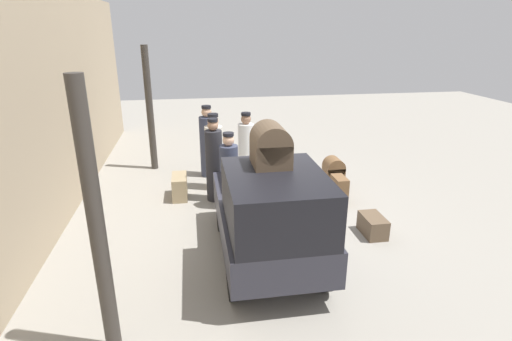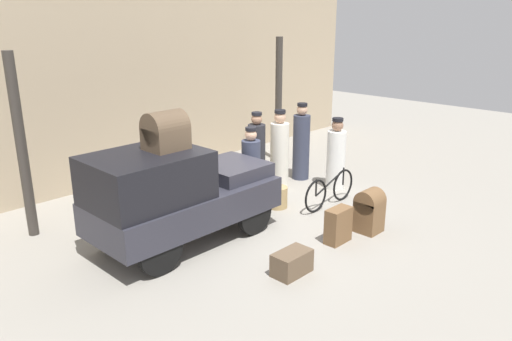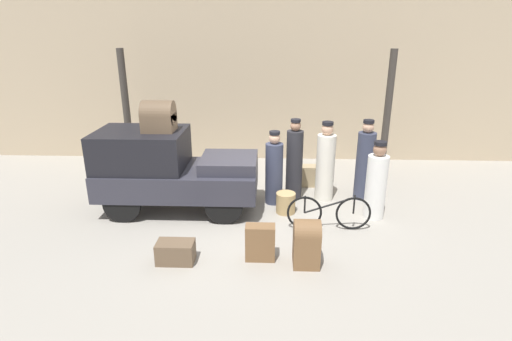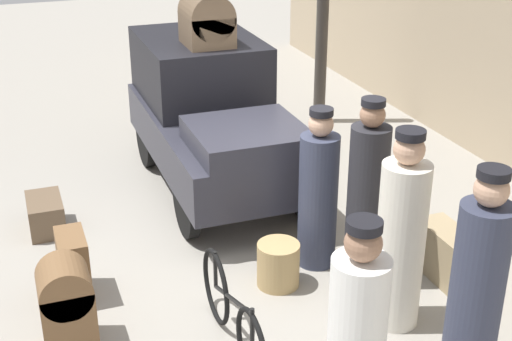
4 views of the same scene
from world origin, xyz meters
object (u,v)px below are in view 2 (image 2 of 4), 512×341
(porter_with_bicycle, at_px, (336,157))
(suitcase_black_upright, at_px, (369,210))
(suitcase_tan_flat, at_px, (292,263))
(trunk_large_brown, at_px, (338,225))
(porter_standing_middle, at_px, (301,145))
(porter_carrying_trunk, at_px, (279,153))
(bicycle, at_px, (330,190))
(wicker_basket, at_px, (278,197))
(truck, at_px, (175,193))
(trunk_on_truck_roof, at_px, (166,132))
(trunk_umber_medium, at_px, (240,174))
(conductor_in_dark_uniform, at_px, (257,158))
(porter_lifting_near_truck, at_px, (251,170))

(porter_with_bicycle, distance_m, suitcase_black_upright, 2.46)
(suitcase_tan_flat, relative_size, trunk_large_brown, 0.99)
(porter_standing_middle, distance_m, trunk_large_brown, 3.63)
(porter_carrying_trunk, bearing_deg, bicycle, -93.44)
(wicker_basket, relative_size, suitcase_tan_flat, 0.71)
(truck, relative_size, suitcase_black_upright, 4.08)
(trunk_on_truck_roof, bearing_deg, trunk_umber_medium, 25.64)
(truck, distance_m, conductor_in_dark_uniform, 2.81)
(trunk_large_brown, bearing_deg, conductor_in_dark_uniform, 75.29)
(porter_lifting_near_truck, distance_m, trunk_large_brown, 2.45)
(trunk_umber_medium, bearing_deg, suitcase_black_upright, -92.85)
(trunk_large_brown, xyz_separation_m, trunk_on_truck_roof, (-2.15, 1.99, 1.73))
(porter_standing_middle, height_order, trunk_umber_medium, porter_standing_middle)
(conductor_in_dark_uniform, relative_size, porter_with_bicycle, 1.14)
(truck, relative_size, trunk_on_truck_roof, 5.27)
(conductor_in_dark_uniform, distance_m, trunk_on_truck_roof, 3.16)
(porter_lifting_near_truck, distance_m, porter_with_bicycle, 2.20)
(trunk_umber_medium, bearing_deg, porter_standing_middle, -28.31)
(trunk_umber_medium, bearing_deg, bicycle, -81.20)
(bicycle, relative_size, wicker_basket, 3.69)
(truck, bearing_deg, porter_standing_middle, 9.85)
(bicycle, height_order, trunk_on_truck_roof, trunk_on_truck_roof)
(truck, xyz_separation_m, bicycle, (3.34, -0.85, -0.59))
(suitcase_tan_flat, xyz_separation_m, trunk_umber_medium, (2.38, 3.62, 0.07))
(truck, distance_m, porter_carrying_trunk, 3.49)
(bicycle, bearing_deg, trunk_on_truck_roof, 166.23)
(truck, xyz_separation_m, porter_standing_middle, (4.34, 0.75, -0.09))
(trunk_umber_medium, xyz_separation_m, trunk_on_truck_roof, (-3.10, -1.49, 1.78))
(conductor_in_dark_uniform, bearing_deg, trunk_umber_medium, 72.62)
(truck, height_order, bicycle, truck)
(truck, xyz_separation_m, suitcase_tan_flat, (0.59, -2.13, -0.76))
(porter_lifting_near_truck, height_order, trunk_on_truck_roof, trunk_on_truck_roof)
(suitcase_tan_flat, relative_size, trunk_on_truck_roof, 0.99)
(bicycle, bearing_deg, conductor_in_dark_uniform, 111.68)
(wicker_basket, relative_size, conductor_in_dark_uniform, 0.24)
(truck, distance_m, suitcase_tan_flat, 2.34)
(bicycle, xyz_separation_m, porter_with_bicycle, (1.02, 0.59, 0.39))
(truck, bearing_deg, trunk_large_brown, -44.49)
(trunk_large_brown, bearing_deg, trunk_umber_medium, 74.67)
(trunk_umber_medium, xyz_separation_m, trunk_large_brown, (-0.95, -3.48, 0.06))
(conductor_in_dark_uniform, xyz_separation_m, porter_standing_middle, (1.61, 0.06, -0.01))
(porter_standing_middle, relative_size, trunk_large_brown, 2.92)
(porter_standing_middle, relative_size, suitcase_tan_flat, 2.95)
(bicycle, height_order, wicker_basket, bicycle)
(porter_standing_middle, bearing_deg, trunk_on_truck_roof, -170.41)
(bicycle, bearing_deg, trunk_large_brown, -139.05)
(bicycle, xyz_separation_m, trunk_large_brown, (-1.31, -1.14, -0.04))
(truck, height_order, porter_standing_middle, porter_standing_middle)
(truck, relative_size, porter_carrying_trunk, 1.83)
(porter_lifting_near_truck, bearing_deg, trunk_on_truck_roof, -170.34)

